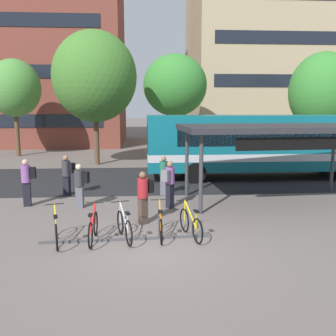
{
  "coord_description": "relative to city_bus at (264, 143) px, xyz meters",
  "views": [
    {
      "loc": [
        -0.3,
        -9.4,
        3.7
      ],
      "look_at": [
        0.66,
        4.48,
        1.37
      ],
      "focal_mm": 40.17,
      "sensor_mm": 36.0,
      "label": 1
    }
  ],
  "objects": [
    {
      "name": "bus_lane_asphalt",
      "position": [
        -5.9,
        -0.0,
        -1.77
      ],
      "size": [
        80.0,
        7.2,
        0.01
      ],
      "primitive_type": "cube",
      "color": "#232326",
      "rests_on": "ground"
    },
    {
      "name": "parked_bicycle_yellow_0",
      "position": [
        -8.55,
        -8.88,
        -1.39
      ],
      "size": [
        0.61,
        1.68,
        0.99
      ],
      "rotation": [
        0.0,
        0.0,
        1.82
      ],
      "color": "black",
      "rests_on": "ground"
    },
    {
      "name": "commuter_grey_pack_0",
      "position": [
        -5.24,
        -5.5,
        -0.78
      ],
      "size": [
        0.57,
        0.6,
        1.72
      ],
      "rotation": [
        0.0,
        0.0,
        0.86
      ],
      "color": "black",
      "rests_on": "ground"
    },
    {
      "name": "building_right_wing",
      "position": [
        8.51,
        20.43,
        9.18
      ],
      "size": [
        19.11,
        12.23,
        21.92
      ],
      "color": "tan",
      "rests_on": "ground"
    },
    {
      "name": "parked_bicycle_orange_3",
      "position": [
        -5.72,
        -8.6,
        -1.39
      ],
      "size": [
        0.52,
        1.72,
        0.99
      ],
      "rotation": [
        0.0,
        0.0,
        1.57
      ],
      "color": "black",
      "rests_on": "ground"
    },
    {
      "name": "commuter_black_pack_2",
      "position": [
        -10.45,
        -4.88,
        -0.76
      ],
      "size": [
        0.55,
        0.37,
        1.76
      ],
      "rotation": [
        0.0,
        0.0,
        3.24
      ],
      "color": "black",
      "rests_on": "ground"
    },
    {
      "name": "street_tree_0",
      "position": [
        -3.73,
        9.46,
        3.37
      ],
      "size": [
        4.69,
        4.69,
        7.43
      ],
      "color": "brown",
      "rests_on": "ground"
    },
    {
      "name": "ground",
      "position": [
        -5.9,
        -9.36,
        -1.78
      ],
      "size": [
        200.0,
        200.0,
        0.0
      ],
      "primitive_type": "plane",
      "color": "#6B605B"
    },
    {
      "name": "bike_rack",
      "position": [
        -6.69,
        -8.76,
        -1.68
      ],
      "size": [
        4.67,
        0.33,
        0.7
      ],
      "rotation": [
        0.0,
        0.0,
        0.05
      ],
      "color": "#47474C",
      "rests_on": "ground"
    },
    {
      "name": "commuter_black_pack_1",
      "position": [
        -8.46,
        -5.26,
        -0.85
      ],
      "size": [
        0.57,
        0.4,
        1.62
      ],
      "rotation": [
        0.0,
        0.0,
        2.97
      ],
      "color": "#565660",
      "rests_on": "ground"
    },
    {
      "name": "parked_bicycle_yellow_4",
      "position": [
        -4.86,
        -8.65,
        -1.39
      ],
      "size": [
        0.6,
        1.68,
        0.99
      ],
      "rotation": [
        0.0,
        0.0,
        1.81
      ],
      "color": "black",
      "rests_on": "ground"
    },
    {
      "name": "commuter_black_pack_4",
      "position": [
        -9.32,
        -3.23,
        -0.82
      ],
      "size": [
        0.59,
        0.46,
        1.67
      ],
      "rotation": [
        0.0,
        0.0,
        2.81
      ],
      "color": "black",
      "rests_on": "ground"
    },
    {
      "name": "parked_bicycle_silver_2",
      "position": [
        -6.72,
        -8.71,
        -1.39
      ],
      "size": [
        0.65,
        1.67,
        0.99
      ],
      "rotation": [
        0.0,
        0.0,
        1.85
      ],
      "color": "black",
      "rests_on": "ground"
    },
    {
      "name": "commuter_black_pack_3",
      "position": [
        -6.17,
        -7.29,
        -0.81
      ],
      "size": [
        0.6,
        0.56,
        1.68
      ],
      "rotation": [
        0.0,
        0.0,
        3.79
      ],
      "color": "#47382D",
      "rests_on": "ground"
    },
    {
      "name": "street_tree_2",
      "position": [
        6.5,
        7.26,
        2.86
      ],
      "size": [
        4.71,
        4.71,
        7.39
      ],
      "color": "brown",
      "rests_on": "ground"
    },
    {
      "name": "transit_shelter",
      "position": [
        -1.11,
        -4.83,
        1.0
      ],
      "size": [
        7.41,
        3.9,
        2.95
      ],
      "rotation": [
        0.0,
        0.0,
        0.07
      ],
      "color": "#38383D",
      "rests_on": "ground"
    },
    {
      "name": "street_tree_1",
      "position": [
        -15.36,
        9.55,
        3.14
      ],
      "size": [
        3.74,
        3.74,
        7.0
      ],
      "color": "brown",
      "rests_on": "ground"
    },
    {
      "name": "street_tree_3",
      "position": [
        -9.05,
        5.0,
        3.65
      ],
      "size": [
        5.14,
        5.14,
        8.19
      ],
      "color": "brown",
      "rests_on": "ground"
    },
    {
      "name": "parked_bicycle_red_1",
      "position": [
        -7.57,
        -8.79,
        -1.39
      ],
      "size": [
        0.52,
        1.72,
        0.99
      ],
      "rotation": [
        0.0,
        0.0,
        1.56
      ],
      "color": "black",
      "rests_on": "ground"
    },
    {
      "name": "city_bus",
      "position": [
        0.0,
        0.0,
        0.0
      ],
      "size": [
        12.03,
        2.62,
        3.2
      ],
      "rotation": [
        0.0,
        0.0,
        3.14
      ],
      "color": "#0F6070",
      "rests_on": "ground"
    },
    {
      "name": "commuter_navy_pack_5",
      "position": [
        -5.29,
        -3.49,
        -0.83
      ],
      "size": [
        0.59,
        0.45,
        1.64
      ],
      "rotation": [
        0.0,
        0.0,
        2.83
      ],
      "color": "#565660",
      "rests_on": "ground"
    }
  ]
}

